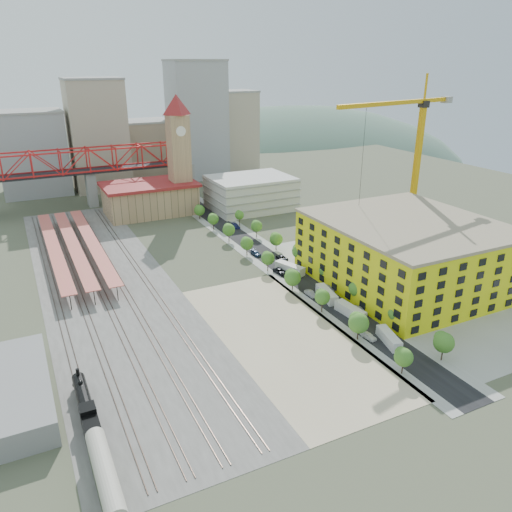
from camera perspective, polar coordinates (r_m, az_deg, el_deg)
name	(u,v)px	position (r m, az deg, el deg)	size (l,w,h in m)	color
ground	(244,284)	(144.98, -1.42, -3.16)	(400.00, 400.00, 0.00)	#474C38
ballast_strip	(106,284)	(151.14, -16.80, -3.06)	(36.00, 165.00, 0.06)	#605E59
dirt_lot	(285,337)	(118.49, 3.31, -9.21)	(28.00, 67.00, 0.06)	tan
street_asphalt	(269,257)	(163.86, 1.44, -0.16)	(12.00, 170.00, 0.06)	black
sidewalk_west	(254,260)	(161.55, -0.29, -0.48)	(3.00, 170.00, 0.04)	gray
sidewalk_east	(283,255)	(166.32, 3.12, 0.15)	(3.00, 170.00, 0.04)	gray
construction_pad	(411,281)	(153.65, 17.29, -2.70)	(50.00, 90.00, 0.06)	gray
rail_tracks	(99,285)	(150.87, -17.47, -3.13)	(26.56, 160.00, 0.18)	#382B23
platform_canopies	(73,244)	(174.69, -20.19, 1.26)	(16.00, 80.00, 4.12)	#C54C4B
station_hall	(150,198)	(214.69, -12.00, 6.50)	(38.00, 24.00, 13.10)	tan
clock_tower	(178,143)	(211.84, -8.85, 12.61)	(12.00, 12.00, 52.00)	tan
parking_garage	(251,193)	(217.13, -0.61, 7.23)	(34.00, 26.00, 14.00)	silver
truss_bridge	(88,164)	(230.51, -18.62, 9.99)	(94.00, 9.60, 25.60)	gray
construction_building	(407,253)	(148.23, 16.83, 0.39)	(44.60, 50.60, 18.80)	#D4DA12
street_trees	(283,268)	(155.75, 3.15, -1.38)	(15.40, 124.40, 8.00)	#376E21
skyline	(141,138)	(272.02, -13.05, 12.99)	(133.00, 46.00, 60.00)	#9EA0A3
distant_hills	(161,243)	(416.96, -10.79, 1.46)	(647.00, 264.00, 227.00)	#4C6B59
locomotive	(86,406)	(99.38, -18.89, -15.90)	(2.75, 21.20, 5.30)	black
coach	(106,478)	(83.54, -16.79, -23.13)	(3.04, 17.67, 5.55)	#27331B
tower_crane	(412,145)	(172.63, 17.44, 12.04)	(52.42, 12.20, 56.67)	#D89D0E
site_trailer_a	(389,338)	(119.32, 14.94, -9.08)	(2.34, 8.91, 2.44)	silver
site_trailer_b	(350,311)	(129.08, 10.72, -6.19)	(2.50, 9.48, 2.60)	silver
site_trailer_c	(327,294)	(136.75, 8.07, -4.37)	(2.51, 9.53, 2.61)	silver
site_trailer_d	(290,268)	(152.11, 3.88, -1.42)	(2.63, 9.98, 2.73)	silver
car_0	(368,336)	(120.10, 12.72, -8.91)	(1.73, 4.31, 1.47)	white
car_1	(311,294)	(137.97, 6.25, -4.30)	(1.52, 4.37, 1.44)	gray
car_2	(280,272)	(151.30, 2.81, -1.78)	(2.45, 5.32, 1.48)	black
car_3	(256,254)	(165.20, -0.03, 0.29)	(2.00, 4.92, 1.43)	#1A2D4D
car_4	(360,310)	(131.00, 11.77, -6.10)	(1.86, 4.62, 1.58)	silver
car_5	(328,289)	(141.42, 8.20, -3.73)	(1.53, 4.38, 1.44)	#99999E
car_6	(282,258)	(161.74, 3.03, -0.23)	(2.26, 4.91, 1.36)	black
car_7	(236,226)	(193.01, -2.35, 3.46)	(2.19, 5.38, 1.56)	navy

